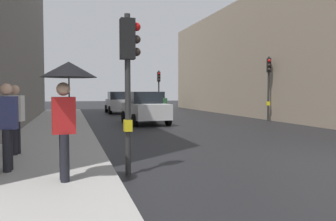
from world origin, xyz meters
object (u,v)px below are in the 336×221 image
car_green_estate (155,100)px  pedestrian_with_grey_backpack (5,122)px  car_white_compact (145,108)px  pedestrian_with_umbrella (67,87)px  traffic_light_mid_street (269,77)px  pedestrian_with_black_backpack (13,115)px  traffic_light_far_median (159,84)px  car_silver_hatchback (119,102)px  traffic_light_near_left (129,65)px

car_green_estate → pedestrian_with_grey_backpack: size_ratio=2.45×
car_white_compact → pedestrian_with_umbrella: size_ratio=2.00×
traffic_light_mid_street → car_green_estate: 17.62m
traffic_light_mid_street → pedestrian_with_black_backpack: bearing=-144.4°
traffic_light_far_median → pedestrian_with_grey_backpack: (-8.57, -21.63, -1.29)m
traffic_light_mid_street → car_silver_hatchback: size_ratio=0.92×
traffic_light_near_left → pedestrian_with_grey_backpack: traffic_light_near_left is taller
traffic_light_far_median → pedestrian_with_umbrella: 23.91m
car_silver_hatchback → pedestrian_with_black_backpack: 20.18m
traffic_light_near_left → pedestrian_with_umbrella: 1.55m
pedestrian_with_black_backpack → traffic_light_far_median: bearing=66.1°
car_green_estate → car_silver_hatchback: bearing=-123.9°
traffic_light_far_median → car_white_compact: size_ratio=0.83×
traffic_light_near_left → pedestrian_with_umbrella: traffic_light_near_left is taller
car_silver_hatchback → pedestrian_with_umbrella: pedestrian_with_umbrella is taller
traffic_light_far_median → pedestrian_with_umbrella: traffic_light_far_median is taller
pedestrian_with_umbrella → traffic_light_far_median: bearing=72.1°
car_silver_hatchback → pedestrian_with_black_backpack: pedestrian_with_black_backpack is taller
car_white_compact → traffic_light_near_left: bearing=-103.3°
traffic_light_near_left → car_white_compact: traffic_light_near_left is taller
traffic_light_far_median → car_silver_hatchback: bearing=-177.7°
pedestrian_with_umbrella → pedestrian_with_grey_backpack: pedestrian_with_umbrella is taller
pedestrian_with_grey_backpack → traffic_light_near_left: bearing=-7.6°
pedestrian_with_grey_backpack → car_white_compact: bearing=65.4°
traffic_light_near_left → car_green_estate: (7.46, 28.91, -1.45)m
car_green_estate → pedestrian_with_grey_backpack: (-9.92, -28.58, 0.29)m
traffic_light_near_left → car_white_compact: 12.17m
car_white_compact → pedestrian_with_black_backpack: 10.84m
traffic_light_near_left → pedestrian_with_grey_backpack: 2.75m
traffic_light_mid_street → car_green_estate: traffic_light_mid_street is taller
traffic_light_near_left → car_green_estate: size_ratio=0.78×
car_white_compact → pedestrian_with_umbrella: (-4.01, -12.55, 0.96)m
traffic_light_far_median → pedestrian_with_black_backpack: 21.49m
traffic_light_mid_street → car_silver_hatchback: traffic_light_mid_street is taller
traffic_light_mid_street → car_white_compact: (-7.57, 0.15, -1.79)m
traffic_light_far_median → pedestrian_with_grey_backpack: bearing=-111.6°
traffic_light_mid_street → car_white_compact: traffic_light_mid_street is taller
car_green_estate → pedestrian_with_black_backpack: size_ratio=2.45×
traffic_light_mid_street → pedestrian_with_black_backpack: 15.98m
pedestrian_with_black_backpack → traffic_light_near_left: bearing=-42.2°
traffic_light_near_left → pedestrian_with_black_backpack: 3.69m
pedestrian_with_black_backpack → pedestrian_with_grey_backpack: 2.03m
car_silver_hatchback → pedestrian_with_grey_backpack: size_ratio=2.38×
traffic_light_mid_street → car_green_estate: (-2.89, 17.29, -1.79)m
traffic_light_far_median → car_green_estate: 7.25m
traffic_light_near_left → car_silver_hatchback: bearing=83.0°
traffic_light_near_left → traffic_light_mid_street: (10.34, 11.61, 0.33)m
traffic_light_far_median → pedestrian_with_grey_backpack: traffic_light_far_median is taller
car_silver_hatchback → pedestrian_with_black_backpack: bearing=-105.2°
car_green_estate → pedestrian_with_black_backpack: bearing=-110.7°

